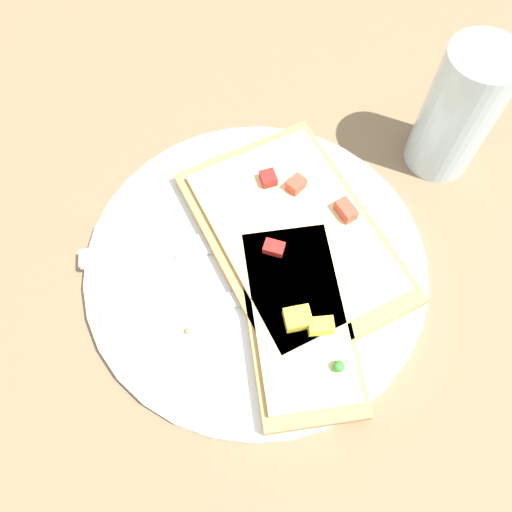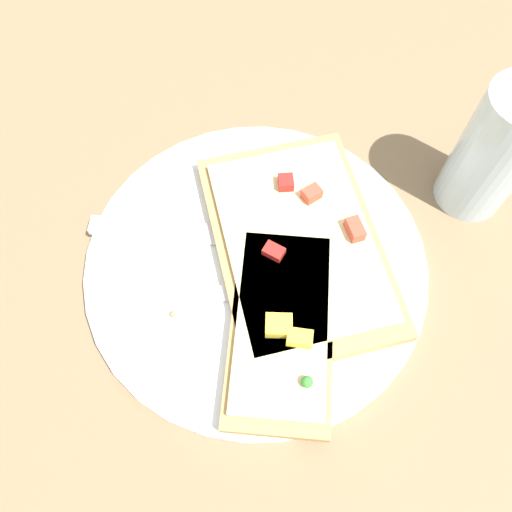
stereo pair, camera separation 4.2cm
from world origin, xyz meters
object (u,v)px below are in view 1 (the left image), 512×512
object	(u,v)px
plate	(256,264)
fork	(257,297)
pizza_slice_main	(293,235)
pizza_slice_corner	(298,316)
knife	(186,247)
drinking_glass	(459,112)

from	to	relation	value
plate	fork	size ratio (longest dim) A/B	1.36
pizza_slice_main	pizza_slice_corner	world-z (taller)	same
fork	pizza_slice_main	world-z (taller)	pizza_slice_main
knife	drinking_glass	world-z (taller)	drinking_glass
knife	drinking_glass	xyz separation A→B (m)	(0.04, 0.26, 0.05)
knife	pizza_slice_main	distance (m)	0.09
pizza_slice_corner	drinking_glass	size ratio (longest dim) A/B	1.48
pizza_slice_main	plate	bearing A→B (deg)	95.21
knife	pizza_slice_main	bearing A→B (deg)	-3.46
drinking_glass	fork	bearing A→B (deg)	-80.94
plate	drinking_glass	size ratio (longest dim) A/B	2.33
knife	pizza_slice_corner	xyz separation A→B (m)	(0.11, 0.05, 0.01)
fork	drinking_glass	bearing A→B (deg)	32.62
plate	fork	world-z (taller)	fork
plate	pizza_slice_corner	world-z (taller)	pizza_slice_corner
fork	knife	distance (m)	0.08
fork	pizza_slice_corner	bearing A→B (deg)	-39.58
knife	pizza_slice_corner	bearing A→B (deg)	-42.91
plate	fork	distance (m)	0.04
knife	pizza_slice_main	world-z (taller)	pizza_slice_main
pizza_slice_corner	drinking_glass	bearing A→B (deg)	132.12
fork	knife	size ratio (longest dim) A/B	1.06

